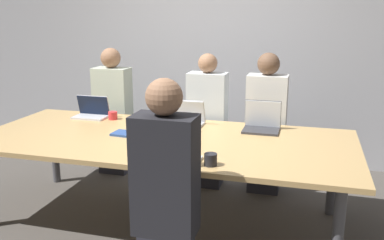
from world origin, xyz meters
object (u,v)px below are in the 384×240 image
(laptop_far_left, at_px, (92,111))
(laptop_far_right, at_px, (262,122))
(person_far_left, at_px, (113,113))
(stapler, at_px, (148,140))
(person_far_center, at_px, (207,123))
(laptop_near_midright, at_px, (177,154))
(cup_far_left, at_px, (113,116))
(person_far_right, at_px, (266,126))
(person_near_midright, at_px, (166,194))
(cup_near_midright, at_px, (211,160))
(laptop_far_center, at_px, (187,118))

(laptop_far_left, xyz_separation_m, laptop_far_right, (1.75, -0.02, 0.01))
(person_far_left, height_order, stapler, person_far_left)
(person_far_center, xyz_separation_m, laptop_near_midright, (0.13, -1.47, 0.15))
(person_far_left, bearing_deg, stapler, -52.87)
(laptop_far_left, bearing_deg, person_far_center, 19.38)
(cup_far_left, bearing_deg, laptop_far_left, 174.65)
(stapler, bearing_deg, person_far_left, 114.90)
(person_far_right, bearing_deg, cup_far_left, -163.83)
(person_far_left, bearing_deg, laptop_far_right, -16.56)
(person_near_midright, bearing_deg, cup_near_midright, -115.02)
(laptop_far_left, xyz_separation_m, cup_far_left, (0.25, -0.02, -0.03))
(person_far_center, xyz_separation_m, laptop_far_right, (0.62, -0.42, 0.16))
(cup_near_midright, bearing_deg, cup_far_left, 140.55)
(laptop_far_center, height_order, person_far_center, person_far_center)
(laptop_far_left, bearing_deg, laptop_near_midright, -40.30)
(person_near_midright, relative_size, person_far_right, 1.01)
(laptop_far_center, relative_size, person_far_right, 0.22)
(laptop_far_center, relative_size, laptop_far_left, 0.94)
(laptop_far_right, bearing_deg, cup_near_midright, -102.96)
(person_far_center, height_order, person_near_midright, person_near_midright)
(person_far_left, bearing_deg, laptop_far_left, -89.37)
(laptop_near_midright, xyz_separation_m, cup_far_left, (-1.02, 1.05, -0.03))
(cup_near_midright, height_order, person_far_right, person_far_right)
(laptop_near_midright, relative_size, laptop_far_left, 0.92)
(person_far_left, height_order, person_far_right, same)
(person_far_left, height_order, cup_far_left, person_far_left)
(person_far_right, bearing_deg, laptop_far_center, -149.25)
(laptop_far_right, distance_m, stapler, 1.08)
(stapler, bearing_deg, laptop_far_center, 65.50)
(person_near_midright, height_order, stapler, person_near_midright)
(person_far_right, bearing_deg, stapler, -128.18)
(cup_near_midright, bearing_deg, person_far_left, 134.16)
(laptop_near_midright, bearing_deg, cup_far_left, -45.90)
(laptop_far_center, height_order, person_far_right, person_far_right)
(laptop_far_center, relative_size, cup_near_midright, 3.50)
(cup_near_midright, relative_size, person_far_left, 0.06)
(cup_near_midright, xyz_separation_m, laptop_far_left, (-1.51, 1.06, 0.02))
(person_far_center, relative_size, cup_far_left, 15.76)
(person_far_center, height_order, laptop_near_midright, person_far_center)
(laptop_far_left, bearing_deg, laptop_far_right, -0.75)
(person_far_left, xyz_separation_m, cup_far_left, (0.25, -0.52, 0.11))
(laptop_near_midright, bearing_deg, cup_near_midright, -177.27)
(person_near_midright, distance_m, cup_far_left, 1.81)
(laptop_near_midright, bearing_deg, laptop_far_left, -40.30)
(cup_far_left, bearing_deg, stapler, -45.78)
(person_far_right, bearing_deg, laptop_far_left, -166.75)
(cup_near_midright, xyz_separation_m, person_far_left, (-1.51, 1.56, -0.11))
(cup_near_midright, relative_size, cup_far_left, 1.02)
(laptop_near_midright, bearing_deg, stapler, -46.08)
(stapler, bearing_deg, laptop_far_left, 130.30)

